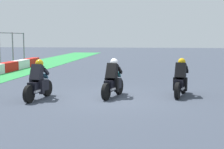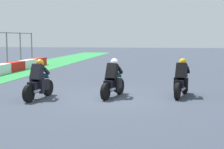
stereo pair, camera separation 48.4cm
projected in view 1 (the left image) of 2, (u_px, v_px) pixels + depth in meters
ground_plane at (112, 98)px, 12.55m from camera, size 120.00×120.00×0.00m
rider_lane_a at (181, 81)px, 12.86m from camera, size 2.01×0.67×1.51m
rider_lane_b at (113, 81)px, 12.66m from camera, size 2.01×0.67×1.51m
rider_lane_c at (38, 83)px, 12.18m from camera, size 2.04×0.60×1.51m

